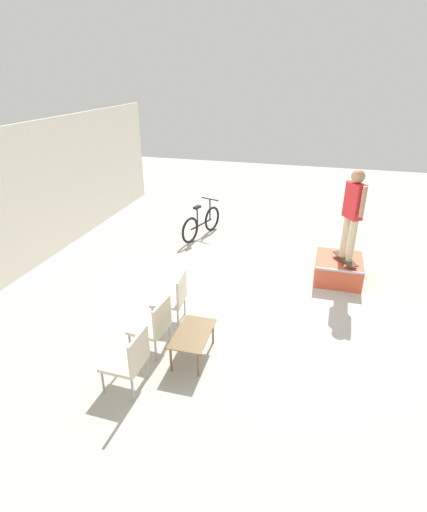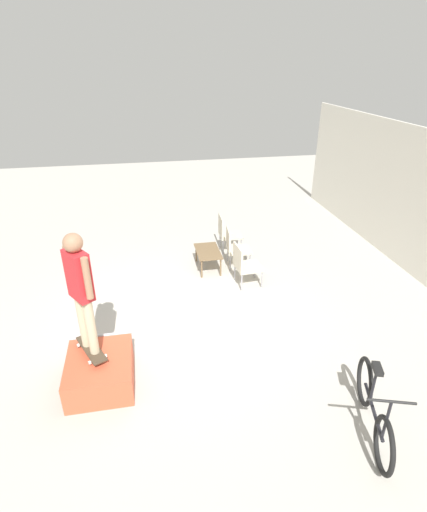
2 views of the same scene
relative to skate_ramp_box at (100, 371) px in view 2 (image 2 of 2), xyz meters
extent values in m
plane|color=#B7B2A8|center=(-1.43, 1.29, -0.22)|extent=(24.00, 24.00, 0.00)
cube|color=#DB5638|center=(0.00, 0.00, 0.00)|extent=(1.06, 0.92, 0.44)
cylinder|color=#B7B7BC|center=(-0.53, 0.00, 0.22)|extent=(0.05, 0.92, 0.05)
cube|color=#473828|center=(-0.13, -0.10, 0.31)|extent=(0.75, 0.50, 0.02)
cylinder|color=white|center=(0.02, 0.11, 0.27)|extent=(0.06, 0.05, 0.05)
cylinder|color=white|center=(0.12, -0.10, 0.27)|extent=(0.06, 0.05, 0.05)
cylinder|color=white|center=(-0.39, -0.09, 0.27)|extent=(0.06, 0.05, 0.05)
cylinder|color=white|center=(-0.29, -0.30, 0.27)|extent=(0.06, 0.05, 0.05)
cylinder|color=#C6B793|center=(-0.23, -0.16, 0.74)|extent=(0.13, 0.13, 0.85)
cylinder|color=#C6B793|center=(-0.04, -0.04, 0.74)|extent=(0.13, 0.13, 0.85)
cube|color=red|center=(-0.13, -0.10, 1.51)|extent=(0.43, 0.38, 0.68)
cylinder|color=#A87A5B|center=(-0.33, -0.23, 1.56)|extent=(0.09, 0.09, 0.58)
cylinder|color=#A87A5B|center=(0.07, 0.04, 1.56)|extent=(0.09, 0.09, 0.58)
sphere|color=#A87A5B|center=(-0.13, -0.10, 1.97)|extent=(0.25, 0.25, 0.25)
cube|color=brown|center=(-3.16, 2.13, 0.20)|extent=(0.88, 0.51, 0.02)
cylinder|color=brown|center=(-3.55, 1.93, -0.02)|extent=(0.04, 0.04, 0.41)
cylinder|color=brown|center=(-2.77, 1.93, -0.02)|extent=(0.04, 0.04, 0.41)
cylinder|color=brown|center=(-3.55, 2.34, -0.02)|extent=(0.04, 0.04, 0.41)
cylinder|color=brown|center=(-2.77, 2.34, -0.02)|extent=(0.04, 0.04, 0.41)
cylinder|color=#99999E|center=(-3.76, 3.05, -0.04)|extent=(0.03, 0.03, 0.37)
cylinder|color=#99999E|center=(-4.20, 3.06, -0.04)|extent=(0.03, 0.03, 0.37)
cylinder|color=#99999E|center=(-3.77, 2.61, -0.04)|extent=(0.03, 0.03, 0.37)
cylinder|color=#99999E|center=(-4.21, 2.62, -0.04)|extent=(0.03, 0.03, 0.37)
cube|color=beige|center=(-3.99, 2.83, 0.18)|extent=(0.54, 0.54, 0.05)
cube|color=beige|center=(-3.99, 2.59, 0.43)|extent=(0.52, 0.06, 0.47)
cylinder|color=#99999E|center=(-2.92, 3.03, -0.04)|extent=(0.03, 0.03, 0.37)
cylinder|color=#99999E|center=(-3.36, 3.07, -0.04)|extent=(0.03, 0.03, 0.37)
cylinder|color=#99999E|center=(-2.97, 2.59, -0.04)|extent=(0.03, 0.03, 0.37)
cylinder|color=#99999E|center=(-3.40, 2.64, -0.04)|extent=(0.03, 0.03, 0.37)
cube|color=beige|center=(-3.16, 2.83, 0.18)|extent=(0.57, 0.57, 0.05)
cube|color=beige|center=(-3.19, 2.59, 0.43)|extent=(0.52, 0.09, 0.47)
cylinder|color=#99999E|center=(-2.14, 3.07, -0.04)|extent=(0.03, 0.03, 0.37)
cylinder|color=#99999E|center=(-2.58, 3.04, -0.04)|extent=(0.03, 0.03, 0.37)
cylinder|color=#99999E|center=(-2.10, 2.63, -0.04)|extent=(0.03, 0.03, 0.37)
cylinder|color=#99999E|center=(-2.54, 2.60, -0.04)|extent=(0.03, 0.03, 0.37)
cube|color=beige|center=(-2.34, 2.83, 0.18)|extent=(0.56, 0.56, 0.05)
cube|color=beige|center=(-2.32, 2.59, 0.43)|extent=(0.52, 0.08, 0.47)
torus|color=black|center=(1.95, 3.25, 0.11)|extent=(0.65, 0.26, 0.66)
torus|color=black|center=(1.00, 3.55, 0.11)|extent=(0.65, 0.26, 0.66)
cylinder|color=black|center=(1.47, 3.40, 0.11)|extent=(0.87, 0.31, 0.04)
cylinder|color=black|center=(1.30, 3.45, 0.35)|extent=(0.04, 0.04, 0.48)
cube|color=black|center=(1.30, 3.45, 0.62)|extent=(0.24, 0.16, 0.06)
cylinder|color=black|center=(1.85, 3.28, 0.39)|extent=(0.04, 0.04, 0.57)
cylinder|color=black|center=(1.85, 3.28, 0.68)|extent=(0.19, 0.51, 0.03)
camera|label=1|loc=(-7.76, 0.55, 3.76)|focal=28.00mm
camera|label=2|loc=(4.60, 0.78, 4.05)|focal=28.00mm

